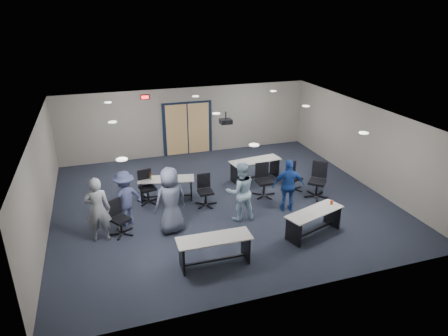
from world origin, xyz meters
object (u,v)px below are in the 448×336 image
object	(u,v)px
person_navy	(289,186)
person_back	(125,198)
chair_back_b	(206,191)
person_lightblue	(240,191)
chair_back_d	(294,177)
person_gray	(98,210)
table_front_right	(314,218)
table_back_right	(255,166)
table_front_left	(214,246)
chair_back_a	(147,187)
chair_loose_right	(317,181)
table_back_left	(166,185)
chair_loose_left	(120,218)
chair_back_c	(264,181)
person_plaid	(171,200)

from	to	relation	value
person_navy	person_back	bearing A→B (deg)	8.01
chair_back_b	person_lightblue	size ratio (longest dim) A/B	0.56
chair_back_d	person_lightblue	world-z (taller)	person_lightblue
person_gray	person_back	bearing A→B (deg)	-133.85
table_front_right	chair_back_d	world-z (taller)	chair_back_d
table_back_right	chair_back_d	distance (m)	1.49
table_front_left	chair_back_a	xyz separation A→B (m)	(-1.03, 3.68, 0.02)
chair_back_d	person_navy	distance (m)	1.49
table_front_left	table_front_right	xyz separation A→B (m)	(2.88, 0.45, -0.01)
chair_loose_right	person_gray	distance (m)	6.62
table_back_left	table_front_right	bearing A→B (deg)	-32.30
chair_back_a	chair_back_b	bearing A→B (deg)	-36.42
person_gray	person_lightblue	world-z (taller)	person_gray
person_lightblue	table_back_left	bearing A→B (deg)	-45.32
person_gray	table_front_left	bearing A→B (deg)	148.60
table_front_left	person_gray	world-z (taller)	person_gray
table_front_right	chair_loose_right	size ratio (longest dim) A/B	1.59
chair_back_a	chair_loose_left	world-z (taller)	chair_back_a
table_front_right	chair_loose_right	distance (m)	2.29
table_front_left	person_back	xyz separation A→B (m)	(-1.78, 2.53, 0.31)
table_back_left	chair_loose_left	world-z (taller)	chair_loose_left
table_front_left	table_front_right	bearing A→B (deg)	10.08
person_gray	chair_back_c	bearing A→B (deg)	-162.20
chair_back_c	chair_loose_left	bearing A→B (deg)	-167.86
person_plaid	person_back	size ratio (longest dim) A/B	1.16
table_back_left	person_plaid	distance (m)	1.99
person_navy	person_back	size ratio (longest dim) A/B	1.01
table_front_left	chair_back_b	bearing A→B (deg)	79.63
person_navy	chair_back_b	bearing A→B (deg)	-8.91
table_front_left	table_back_right	xyz separation A→B (m)	(2.76, 4.26, 0.01)
table_back_right	chair_loose_left	distance (m)	5.24
table_front_right	person_plaid	size ratio (longest dim) A/B	0.98
table_front_left	table_back_right	bearing A→B (deg)	58.39
table_front_left	chair_back_a	distance (m)	3.82
chair_back_c	person_lightblue	world-z (taller)	person_lightblue
person_gray	person_navy	distance (m)	5.33
chair_back_a	chair_back_c	xyz separation A→B (m)	(3.57, -0.71, 0.02)
chair_loose_left	chair_back_b	bearing A→B (deg)	-13.82
table_front_right	chair_back_c	distance (m)	2.54
person_gray	person_back	distance (m)	0.95
table_front_left	person_lightblue	distance (m)	2.28
person_navy	person_gray	bearing A→B (deg)	15.56
table_front_right	chair_loose_left	world-z (taller)	chair_loose_left
chair_back_a	chair_back_c	world-z (taller)	chair_back_c
chair_back_a	person_gray	size ratio (longest dim) A/B	0.58
person_back	chair_loose_left	bearing A→B (deg)	44.13
chair_back_b	person_navy	size ratio (longest dim) A/B	0.61
chair_loose_left	person_plaid	world-z (taller)	person_plaid
person_back	chair_back_d	bearing A→B (deg)	160.82
table_front_left	person_navy	distance (m)	3.41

